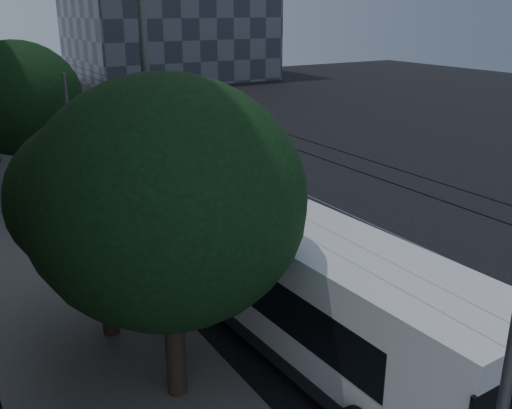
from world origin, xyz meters
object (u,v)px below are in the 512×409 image
at_px(car_white_d, 37,117).
at_px(car_white_a, 87,154).
at_px(streetlamp_near, 164,97).
at_px(pickup_silver, 95,189).
at_px(trolleybus, 291,276).
at_px(car_white_b, 46,148).
at_px(car_white_c, 30,126).
at_px(streetlamp_far, 6,49).

bearing_deg(car_white_d, car_white_a, -68.20).
height_order(car_white_a, streetlamp_near, streetlamp_near).
height_order(pickup_silver, streetlamp_near, streetlamp_near).
relative_size(car_white_d, streetlamp_near, 0.38).
distance_m(pickup_silver, streetlamp_near, 12.67).
height_order(trolleybus, car_white_b, trolleybus).
bearing_deg(car_white_d, car_white_b, -76.76).
xyz_separation_m(car_white_a, car_white_c, (-1.13, 10.08, -0.04)).
bearing_deg(car_white_a, pickup_silver, -122.31).
relative_size(pickup_silver, car_white_d, 1.49).
xyz_separation_m(car_white_a, streetlamp_near, (-2.68, -18.22, 5.63)).
bearing_deg(streetlamp_far, car_white_a, -62.43).
relative_size(trolleybus, car_white_c, 3.01).
relative_size(pickup_silver, streetlamp_near, 0.56).
bearing_deg(car_white_d, car_white_c, -87.04).
xyz_separation_m(car_white_a, car_white_d, (0.00, 13.39, -0.07)).
height_order(pickup_silver, car_white_d, pickup_silver).
bearing_deg(streetlamp_near, trolleybus, -37.85).
distance_m(car_white_a, car_white_b, 3.19).
height_order(pickup_silver, streetlamp_far, streetlamp_far).
height_order(car_white_c, streetlamp_near, streetlamp_near).
distance_m(pickup_silver, car_white_a, 7.06).
bearing_deg(streetlamp_near, car_white_d, 85.16).
xyz_separation_m(car_white_a, streetlamp_far, (-2.68, 5.14, 5.40)).
height_order(car_white_a, car_white_c, car_white_a).
xyz_separation_m(trolleybus, car_white_c, (-0.93, 30.23, -1.08)).
height_order(trolleybus, streetlamp_far, streetlamp_far).
distance_m(car_white_d, streetlamp_far, 10.26).
height_order(car_white_c, car_white_d, car_white_c).
bearing_deg(car_white_b, trolleybus, -82.95).
distance_m(pickup_silver, streetlamp_far, 13.20).
xyz_separation_m(car_white_d, streetlamp_near, (-2.68, -31.61, 5.71)).
bearing_deg(car_white_c, streetlamp_near, -106.07).
xyz_separation_m(trolleybus, car_white_d, (0.20, 33.54, -1.12)).
bearing_deg(car_white_a, streetlamp_far, 98.03).
xyz_separation_m(trolleybus, pickup_silver, (-1.36, 13.26, -0.97)).
relative_size(car_white_c, car_white_d, 1.09).
distance_m(trolleybus, car_white_b, 22.97).
distance_m(car_white_d, streetlamp_near, 32.24).
relative_size(streetlamp_near, streetlamp_far, 1.04).
distance_m(streetlamp_near, streetlamp_far, 23.36).
distance_m(car_white_a, streetlamp_near, 19.26).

